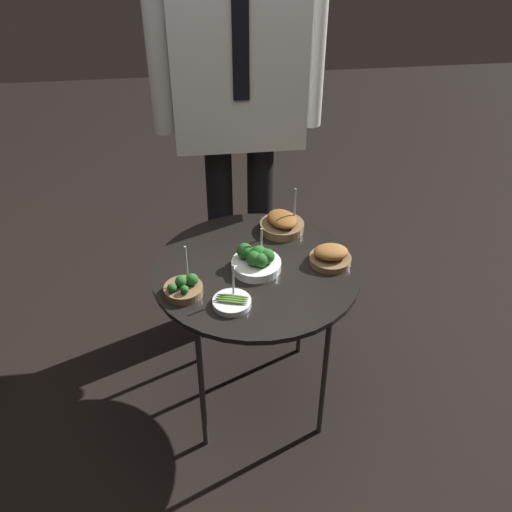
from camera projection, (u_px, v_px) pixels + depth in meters
name	position (u px, v px, depth m)	size (l,w,h in m)	color
ground_plane	(256.00, 393.00, 2.31)	(8.00, 8.00, 0.00)	black
serving_cart	(256.00, 277.00, 1.96)	(0.71, 0.71, 0.63)	black
bowl_broccoli_center	(257.00, 261.00, 1.91)	(0.17, 0.17, 0.13)	white
bowl_roast_front_right	(282.00, 224.00, 2.11)	(0.16, 0.16, 0.17)	brown
bowl_asparagus_mid_right	(232.00, 302.00, 1.77)	(0.12, 0.12, 0.13)	silver
bowl_broccoli_back_right	(184.00, 288.00, 1.81)	(0.13, 0.13, 0.16)	brown
bowl_roast_front_left	(331.00, 256.00, 1.95)	(0.14, 0.14, 0.07)	brown
waiter_figure	(238.00, 79.00, 2.09)	(0.64, 0.24, 1.74)	black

